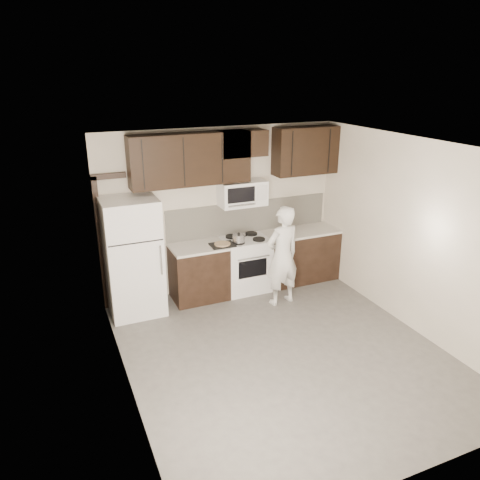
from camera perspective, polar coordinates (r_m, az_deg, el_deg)
floor at (r=6.41m, az=5.29°, el=-13.42°), size 4.50×4.50×0.00m
back_wall at (r=7.71m, az=-2.34°, el=3.65°), size 4.00×0.00×4.00m
ceiling at (r=5.42m, az=6.22°, el=11.13°), size 4.50×4.50×0.00m
counter_run at (r=7.97m, az=2.61°, el=-2.62°), size 2.95×0.64×0.91m
stove at (r=7.85m, az=0.62°, el=-2.93°), size 0.76×0.66×0.94m
backsplash at (r=7.93m, az=1.09°, el=2.86°), size 2.90×0.02×0.54m
upper_cabinets at (r=7.41m, az=-0.42°, el=10.40°), size 3.48×0.35×0.78m
microwave at (r=7.57m, az=0.29°, el=5.71°), size 0.76×0.42×0.40m
refrigerator at (r=7.14m, az=-12.91°, el=-2.06°), size 0.80×0.76×1.80m
door_trim at (r=7.28m, az=-16.46°, el=0.95°), size 0.50×0.08×2.12m
saucepan at (r=7.46m, az=-0.16°, el=0.15°), size 0.33×0.19×0.18m
baking_tray at (r=7.39m, az=-2.16°, el=-0.60°), size 0.39×0.29×0.02m
pizza at (r=7.38m, az=-2.16°, el=-0.47°), size 0.26×0.26×0.02m
person at (r=7.30m, az=5.18°, el=-1.93°), size 0.64×0.47×1.61m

